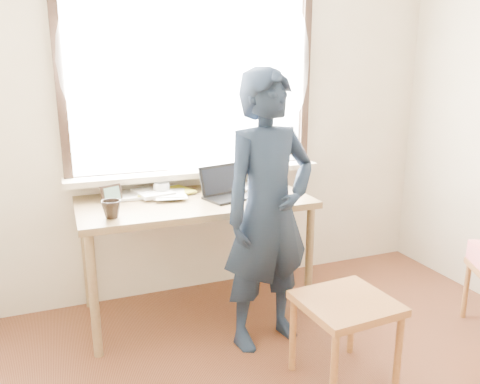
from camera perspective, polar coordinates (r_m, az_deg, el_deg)
name	(u,v)px	position (r m, az deg, el deg)	size (l,w,h in m)	color
room_shell	(371,73)	(1.85, 15.70, 13.74)	(3.52, 4.02, 2.61)	beige
desk	(195,211)	(3.16, -5.53, -2.32)	(1.52, 0.76, 0.81)	brown
laptop	(225,190)	(3.15, -1.78, 0.24)	(0.37, 0.33, 0.21)	black
mug_white	(162,189)	(3.24, -9.54, 0.36)	(0.11, 0.11, 0.09)	white
mug_dark	(111,209)	(2.81, -15.40, -2.04)	(0.11, 0.11, 0.11)	black
mouse	(256,194)	(3.17, 1.96, -0.27)	(0.10, 0.07, 0.04)	black
desk_clutter	(163,192)	(3.26, -9.41, 0.04)	(0.91, 0.50, 0.04)	gold
book_a	(138,194)	(3.27, -12.30, -0.25)	(0.20, 0.27, 0.02)	white
book_b	(232,186)	(3.43, -1.00, 0.71)	(0.17, 0.23, 0.02)	white
picture_frame	(111,195)	(3.12, -15.40, -0.33)	(0.13, 0.07, 0.11)	black
work_chair	(346,312)	(2.61, 12.77, -14.12)	(0.50, 0.48, 0.48)	#986232
person	(268,212)	(2.77, 3.48, -2.49)	(0.61, 0.40, 1.67)	black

